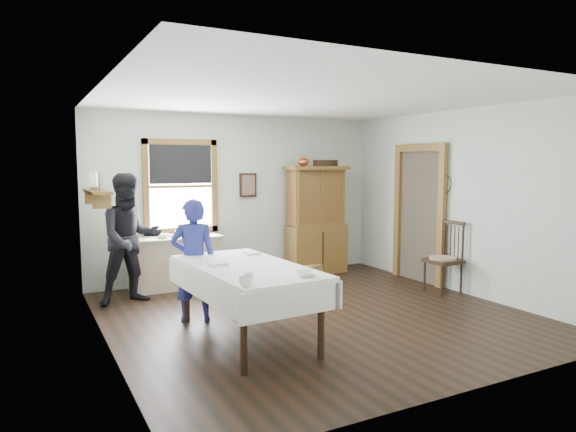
% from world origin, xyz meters
% --- Properties ---
extents(room, '(5.01, 5.01, 2.70)m').
position_xyz_m(room, '(0.00, 0.00, 1.35)').
color(room, black).
rests_on(room, ground).
extents(window, '(1.18, 0.07, 1.48)m').
position_xyz_m(window, '(-1.00, 2.46, 1.64)').
color(window, white).
rests_on(window, room).
extents(doorway, '(0.09, 1.14, 2.22)m').
position_xyz_m(doorway, '(2.46, 0.85, 1.16)').
color(doorway, '#4A4135').
rests_on(doorway, room).
extents(wall_shelf, '(0.24, 1.00, 0.44)m').
position_xyz_m(wall_shelf, '(-2.37, 1.54, 1.57)').
color(wall_shelf, brown).
rests_on(wall_shelf, room).
extents(framed_picture, '(0.30, 0.04, 0.40)m').
position_xyz_m(framed_picture, '(0.15, 2.46, 1.55)').
color(framed_picture, black).
rests_on(framed_picture, room).
extents(rug_beater, '(0.01, 0.27, 0.27)m').
position_xyz_m(rug_beater, '(2.45, 0.30, 1.72)').
color(rug_beater, black).
rests_on(rug_beater, room).
extents(work_counter, '(1.40, 0.54, 0.80)m').
position_xyz_m(work_counter, '(-1.18, 2.20, 0.40)').
color(work_counter, tan).
rests_on(work_counter, room).
extents(china_hutch, '(1.10, 0.54, 1.86)m').
position_xyz_m(china_hutch, '(1.32, 2.19, 0.93)').
color(china_hutch, brown).
rests_on(china_hutch, room).
extents(dining_table, '(1.19, 2.09, 0.81)m').
position_xyz_m(dining_table, '(-1.12, -0.42, 0.41)').
color(dining_table, white).
rests_on(dining_table, room).
extents(spindle_chair, '(0.50, 0.50, 1.07)m').
position_xyz_m(spindle_chair, '(2.22, 0.06, 0.54)').
color(spindle_chair, black).
rests_on(spindle_chair, room).
extents(pail, '(0.30, 0.30, 0.29)m').
position_xyz_m(pail, '(0.37, 1.68, 0.15)').
color(pail, '#96989E').
rests_on(pail, room).
extents(wicker_basket, '(0.39, 0.33, 0.19)m').
position_xyz_m(wicker_basket, '(1.09, 1.95, 0.10)').
color(wicker_basket, '#A77E4C').
rests_on(wicker_basket, room).
extents(woman_blue, '(0.58, 0.47, 1.38)m').
position_xyz_m(woman_blue, '(-1.43, 0.47, 0.69)').
color(woman_blue, navy).
rests_on(woman_blue, room).
extents(figure_dark, '(0.86, 0.70, 1.65)m').
position_xyz_m(figure_dark, '(-1.95, 1.66, 0.82)').
color(figure_dark, black).
rests_on(figure_dark, room).
extents(table_cup_a, '(0.12, 0.12, 0.09)m').
position_xyz_m(table_cup_a, '(-1.50, -1.31, 0.86)').
color(table_cup_a, white).
rests_on(table_cup_a, dining_table).
extents(table_cup_b, '(0.12, 0.12, 0.08)m').
position_xyz_m(table_cup_b, '(-1.41, -1.17, 0.86)').
color(table_cup_b, white).
rests_on(table_cup_b, dining_table).
extents(table_bowl, '(0.23, 0.23, 0.05)m').
position_xyz_m(table_bowl, '(-0.82, -1.20, 0.84)').
color(table_bowl, white).
rests_on(table_bowl, dining_table).
extents(counter_book, '(0.26, 0.29, 0.02)m').
position_xyz_m(counter_book, '(-1.30, 2.27, 0.81)').
color(counter_book, '#735D4D').
rests_on(counter_book, work_counter).
extents(counter_bowl, '(0.25, 0.25, 0.06)m').
position_xyz_m(counter_bowl, '(-1.38, 2.16, 0.83)').
color(counter_bowl, white).
rests_on(counter_bowl, work_counter).
extents(shelf_bowl, '(0.22, 0.22, 0.05)m').
position_xyz_m(shelf_bowl, '(-2.37, 1.55, 1.60)').
color(shelf_bowl, white).
rests_on(shelf_bowl, wall_shelf).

